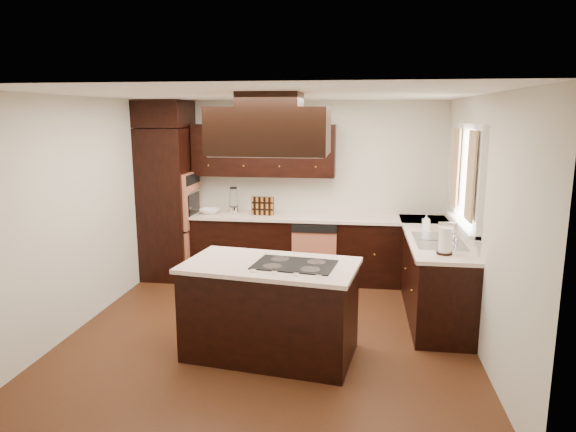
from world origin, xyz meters
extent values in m
cube|color=#592F18|center=(0.00, 0.00, -0.01)|extent=(4.20, 4.20, 0.02)
cube|color=white|center=(0.00, 0.00, 2.51)|extent=(4.20, 4.20, 0.02)
cube|color=beige|center=(0.00, 2.11, 1.25)|extent=(4.20, 0.02, 2.50)
cube|color=beige|center=(0.00, -2.11, 1.25)|extent=(4.20, 0.02, 2.50)
cube|color=beige|center=(-2.11, 0.00, 1.25)|extent=(0.02, 4.20, 2.50)
cube|color=beige|center=(2.11, 0.00, 1.25)|extent=(0.02, 4.20, 2.50)
cube|color=black|center=(-1.78, 1.71, 1.06)|extent=(0.65, 0.75, 2.12)
cube|color=#CF7252|center=(-1.43, 1.71, 1.12)|extent=(0.05, 0.62, 0.78)
cube|color=black|center=(0.03, 1.80, 0.44)|extent=(2.93, 0.60, 0.88)
cube|color=black|center=(1.80, 0.90, 0.44)|extent=(0.60, 2.40, 0.88)
cube|color=#F3D8C5|center=(0.03, 1.79, 0.90)|extent=(2.93, 0.63, 0.04)
cube|color=#F3D8C5|center=(1.79, 0.90, 0.90)|extent=(0.63, 2.40, 0.04)
cube|color=black|center=(-0.43, 1.93, 1.81)|extent=(2.00, 0.34, 0.72)
cube|color=#CF7252|center=(0.33, 1.50, 0.40)|extent=(0.60, 0.05, 0.72)
cube|color=white|center=(2.07, 0.55, 1.65)|extent=(0.06, 1.32, 1.12)
cube|color=white|center=(2.10, 0.55, 1.65)|extent=(0.00, 1.20, 1.00)
cube|color=beige|center=(2.01, 0.13, 1.70)|extent=(0.02, 0.34, 0.90)
cube|color=beige|center=(2.01, 0.97, 1.70)|extent=(0.02, 0.34, 0.90)
cube|color=silver|center=(1.80, 0.55, 0.92)|extent=(0.52, 0.84, 0.01)
cube|color=black|center=(0.09, -0.55, 0.44)|extent=(1.68, 1.07, 0.88)
cube|color=#F3D8C5|center=(0.09, -0.55, 0.90)|extent=(1.75, 1.14, 0.04)
cube|color=black|center=(0.33, -0.59, 0.93)|extent=(0.81, 0.60, 0.01)
cube|color=black|center=(0.10, -0.55, 2.16)|extent=(1.05, 0.72, 0.42)
cube|color=black|center=(0.10, -0.55, 2.44)|extent=(0.55, 0.50, 0.13)
cylinder|color=silver|center=(-0.84, 1.81, 0.97)|extent=(0.15, 0.15, 0.10)
cone|color=silver|center=(-0.84, 1.81, 1.15)|extent=(0.13, 0.13, 0.26)
cube|color=black|center=(-0.42, 1.78, 1.05)|extent=(0.31, 0.09, 0.26)
imported|color=white|center=(-1.18, 1.76, 0.95)|extent=(0.29, 0.29, 0.07)
imported|color=white|center=(1.73, 1.12, 1.02)|extent=(0.09, 0.09, 0.20)
cylinder|color=white|center=(1.78, 0.00, 1.06)|extent=(0.15, 0.15, 0.27)
camera|label=1|loc=(0.90, -5.17, 2.31)|focal=32.00mm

